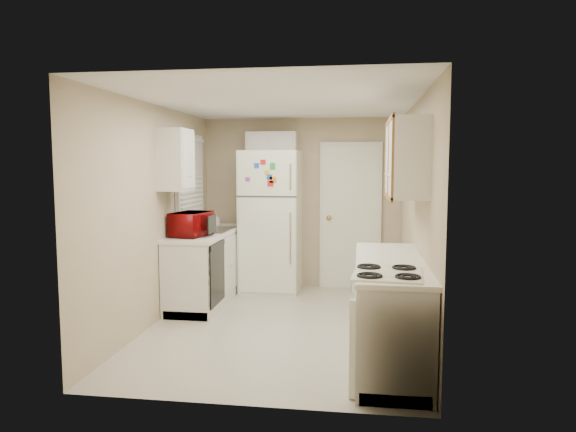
# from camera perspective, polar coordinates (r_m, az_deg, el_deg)

# --- Properties ---
(floor) EXTENTS (3.80, 3.80, 0.00)m
(floor) POSITION_cam_1_polar(r_m,az_deg,el_deg) (5.72, -0.71, -12.03)
(floor) COLOR beige
(floor) RESTS_ON ground
(ceiling) EXTENTS (3.80, 3.80, 0.00)m
(ceiling) POSITION_cam_1_polar(r_m,az_deg,el_deg) (5.49, -0.74, 12.56)
(ceiling) COLOR white
(ceiling) RESTS_ON floor
(wall_left) EXTENTS (3.80, 3.80, 0.00)m
(wall_left) POSITION_cam_1_polar(r_m,az_deg,el_deg) (5.86, -14.39, 0.19)
(wall_left) COLOR #BFAC8A
(wall_left) RESTS_ON floor
(wall_right) EXTENTS (3.80, 3.80, 0.00)m
(wall_right) POSITION_cam_1_polar(r_m,az_deg,el_deg) (5.45, 13.99, -0.20)
(wall_right) COLOR #BFAC8A
(wall_right) RESTS_ON floor
(wall_back) EXTENTS (2.80, 2.80, 0.00)m
(wall_back) POSITION_cam_1_polar(r_m,az_deg,el_deg) (7.36, 1.51, 1.46)
(wall_back) COLOR #BFAC8A
(wall_back) RESTS_ON floor
(wall_front) EXTENTS (2.80, 2.80, 0.00)m
(wall_front) POSITION_cam_1_polar(r_m,az_deg,el_deg) (3.63, -5.27, -2.94)
(wall_front) COLOR #BFAC8A
(wall_front) RESTS_ON floor
(left_counter) EXTENTS (0.60, 1.80, 0.90)m
(left_counter) POSITION_cam_1_polar(r_m,az_deg,el_deg) (6.70, -8.91, -5.50)
(left_counter) COLOR silver
(left_counter) RESTS_ON floor
(dishwasher) EXTENTS (0.03, 0.58, 0.72)m
(dishwasher) POSITION_cam_1_polar(r_m,az_deg,el_deg) (6.05, -7.93, -6.31)
(dishwasher) COLOR black
(dishwasher) RESTS_ON floor
(sink) EXTENTS (0.54, 0.74, 0.16)m
(sink) POSITION_cam_1_polar(r_m,az_deg,el_deg) (6.78, -8.60, -1.85)
(sink) COLOR gray
(sink) RESTS_ON left_counter
(microwave) EXTENTS (0.56, 0.37, 0.34)m
(microwave) POSITION_cam_1_polar(r_m,az_deg,el_deg) (6.19, -10.68, -0.83)
(microwave) COLOR maroon
(microwave) RESTS_ON left_counter
(soap_bottle) EXTENTS (0.08, 0.08, 0.17)m
(soap_bottle) POSITION_cam_1_polar(r_m,az_deg,el_deg) (7.21, -7.98, -0.28)
(soap_bottle) COLOR white
(soap_bottle) RESTS_ON left_counter
(window_blinds) EXTENTS (0.10, 0.98, 1.08)m
(window_blinds) POSITION_cam_1_polar(r_m,az_deg,el_deg) (6.80, -10.80, 4.39)
(window_blinds) COLOR silver
(window_blinds) RESTS_ON wall_left
(upper_cabinet_left) EXTENTS (0.30, 0.45, 0.70)m
(upper_cabinet_left) POSITION_cam_1_polar(r_m,az_deg,el_deg) (5.98, -12.40, 6.11)
(upper_cabinet_left) COLOR silver
(upper_cabinet_left) RESTS_ON wall_left
(refrigerator) EXTENTS (0.81, 0.78, 1.93)m
(refrigerator) POSITION_cam_1_polar(r_m,az_deg,el_deg) (7.13, -1.83, -0.56)
(refrigerator) COLOR white
(refrigerator) RESTS_ON floor
(cabinet_over_fridge) EXTENTS (0.70, 0.30, 0.40)m
(cabinet_over_fridge) POSITION_cam_1_polar(r_m,az_deg,el_deg) (7.25, -1.78, 7.72)
(cabinet_over_fridge) COLOR silver
(cabinet_over_fridge) RESTS_ON wall_back
(interior_door) EXTENTS (0.86, 0.06, 2.08)m
(interior_door) POSITION_cam_1_polar(r_m,az_deg,el_deg) (7.29, 6.95, -0.04)
(interior_door) COLOR white
(interior_door) RESTS_ON floor
(right_counter) EXTENTS (0.60, 2.00, 0.90)m
(right_counter) POSITION_cam_1_polar(r_m,az_deg,el_deg) (4.78, 11.15, -10.12)
(right_counter) COLOR silver
(right_counter) RESTS_ON floor
(stove) EXTENTS (0.57, 0.68, 0.77)m
(stove) POSITION_cam_1_polar(r_m,az_deg,el_deg) (4.21, 10.85, -13.23)
(stove) COLOR white
(stove) RESTS_ON floor
(upper_cabinet_right) EXTENTS (0.30, 1.20, 0.70)m
(upper_cabinet_right) POSITION_cam_1_polar(r_m,az_deg,el_deg) (4.91, 13.02, 6.21)
(upper_cabinet_right) COLOR silver
(upper_cabinet_right) RESTS_ON wall_right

